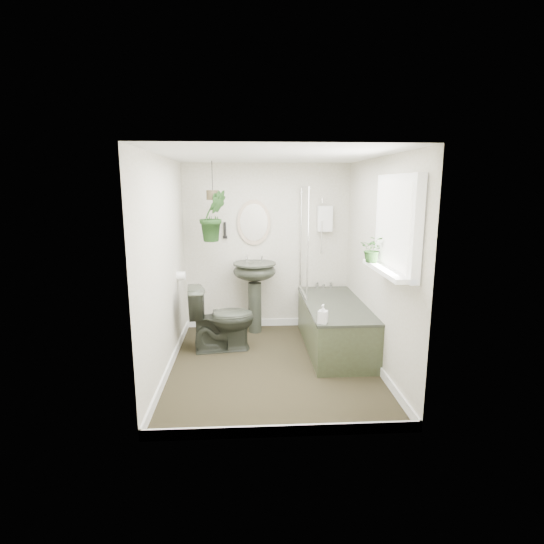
{
  "coord_description": "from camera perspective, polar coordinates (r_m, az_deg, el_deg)",
  "views": [
    {
      "loc": [
        -0.27,
        -4.49,
        2.0
      ],
      "look_at": [
        0.0,
        0.15,
        1.05
      ],
      "focal_mm": 28.0,
      "sensor_mm": 36.0,
      "label": 1
    }
  ],
  "objects": [
    {
      "name": "window_blinds",
      "position": [
        4.02,
        15.85,
        6.13
      ],
      "size": [
        0.01,
        0.86,
        0.76
      ],
      "primitive_type": "cube",
      "color": "white",
      "rests_on": "wall_right"
    },
    {
      "name": "toilet",
      "position": [
        5.27,
        -6.81,
        -6.17
      ],
      "size": [
        0.85,
        0.56,
        0.81
      ],
      "primitive_type": "imported",
      "rotation": [
        0.0,
        0.0,
        1.71
      ],
      "color": "#2A2E25",
      "rests_on": "floor"
    },
    {
      "name": "toilet_roll_holder",
      "position": [
        5.37,
        -12.15,
        -0.53
      ],
      "size": [
        0.11,
        0.11,
        0.11
      ],
      "primitive_type": "cylinder",
      "rotation": [
        0.0,
        1.57,
        0.0
      ],
      "color": "white",
      "rests_on": "wall_left"
    },
    {
      "name": "shower_box",
      "position": [
        5.94,
        7.11,
        7.13
      ],
      "size": [
        0.2,
        0.1,
        0.35
      ],
      "primitive_type": "cube",
      "color": "white",
      "rests_on": "wall_back"
    },
    {
      "name": "hanging_pot",
      "position": [
        5.46,
        -7.98,
        10.21
      ],
      "size": [
        0.16,
        0.16,
        0.12
      ],
      "primitive_type": "cylinder",
      "color": "#403723",
      "rests_on": "ceiling"
    },
    {
      "name": "window_recess",
      "position": [
        4.04,
        16.45,
        6.11
      ],
      "size": [
        0.08,
        1.0,
        0.9
      ],
      "primitive_type": "cube",
      "color": "white",
      "rests_on": "wall_right"
    },
    {
      "name": "pedestal_sink",
      "position": [
        5.83,
        -2.33,
        -3.42
      ],
      "size": [
        0.6,
        0.52,
        0.99
      ],
      "primitive_type": null,
      "rotation": [
        0.0,
        0.0,
        -0.04
      ],
      "color": "#2A2E25",
      "rests_on": "floor"
    },
    {
      "name": "oval_mirror",
      "position": [
        5.88,
        -2.45,
        6.67
      ],
      "size": [
        0.46,
        0.03,
        0.62
      ],
      "primitive_type": "ellipsoid",
      "color": "tan",
      "rests_on": "wall_back"
    },
    {
      "name": "ceiling",
      "position": [
        4.51,
        0.11,
        15.5
      ],
      "size": [
        2.3,
        2.8,
        0.02
      ],
      "primitive_type": "cube",
      "color": "white",
      "rests_on": "ground"
    },
    {
      "name": "wall_front",
      "position": [
        3.2,
        1.62,
        -3.84
      ],
      "size": [
        2.3,
        0.02,
        2.3
      ],
      "primitive_type": "cube",
      "color": "silver",
      "rests_on": "ground"
    },
    {
      "name": "soap_bottle",
      "position": [
        4.49,
        6.86,
        -5.62
      ],
      "size": [
        0.12,
        0.12,
        0.2
      ],
      "primitive_type": "imported",
      "rotation": [
        0.0,
        0.0,
        -0.43
      ],
      "color": "black",
      "rests_on": "bathtub"
    },
    {
      "name": "wall_left",
      "position": [
        4.65,
        -14.3,
        0.67
      ],
      "size": [
        0.02,
        2.8,
        2.3
      ],
      "primitive_type": "cube",
      "color": "silver",
      "rests_on": "ground"
    },
    {
      "name": "wall_back",
      "position": [
        5.96,
        -0.7,
        3.37
      ],
      "size": [
        2.3,
        0.02,
        2.3
      ],
      "primitive_type": "cube",
      "color": "silver",
      "rests_on": "ground"
    },
    {
      "name": "sill_plant",
      "position": [
        4.32,
        13.42,
        3.01
      ],
      "size": [
        0.3,
        0.28,
        0.26
      ],
      "primitive_type": "imported",
      "rotation": [
        0.0,
        0.0,
        -0.41
      ],
      "color": "black",
      "rests_on": "window_sill"
    },
    {
      "name": "skirting",
      "position": [
        4.9,
        0.1,
        -11.89
      ],
      "size": [
        2.3,
        2.8,
        0.1
      ],
      "primitive_type": "cube",
      "color": "white",
      "rests_on": "floor"
    },
    {
      "name": "bath_screen",
      "position": [
        5.57,
        4.34,
        4.11
      ],
      "size": [
        0.04,
        0.72,
        1.4
      ],
      "primitive_type": null,
      "color": "silver",
      "rests_on": "bathtub"
    },
    {
      "name": "hanging_plant",
      "position": [
        5.47,
        -7.9,
        7.46
      ],
      "size": [
        0.44,
        0.4,
        0.64
      ],
      "primitive_type": "imported",
      "rotation": [
        0.0,
        0.0,
        0.42
      ],
      "color": "black",
      "rests_on": "ceiling"
    },
    {
      "name": "wall_right",
      "position": [
        4.79,
        14.11,
        0.97
      ],
      "size": [
        0.02,
        2.8,
        2.3
      ],
      "primitive_type": "cube",
      "color": "silver",
      "rests_on": "ground"
    },
    {
      "name": "window_sill",
      "position": [
        4.07,
        15.19,
        0.25
      ],
      "size": [
        0.18,
        1.0,
        0.04
      ],
      "primitive_type": "cube",
      "color": "white",
      "rests_on": "wall_right"
    },
    {
      "name": "floor",
      "position": [
        4.92,
        0.1,
        -12.53
      ],
      "size": [
        2.3,
        2.8,
        0.02
      ],
      "primitive_type": "cube",
      "color": "black",
      "rests_on": "ground"
    },
    {
      "name": "wall_sconce",
      "position": [
        5.89,
        -6.35,
        5.64
      ],
      "size": [
        0.04,
        0.04,
        0.22
      ],
      "primitive_type": "cylinder",
      "color": "black",
      "rests_on": "wall_back"
    },
    {
      "name": "bathtub",
      "position": [
        5.38,
        8.38,
        -7.1
      ],
      "size": [
        0.72,
        1.72,
        0.58
      ],
      "primitive_type": null,
      "color": "#2A2E25",
      "rests_on": "floor"
    }
  ]
}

